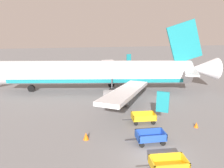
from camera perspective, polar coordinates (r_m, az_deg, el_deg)
name	(u,v)px	position (r m, az deg, el deg)	size (l,w,h in m)	color
ground_plane	(156,159)	(16.98, 12.37, -19.90)	(220.00, 220.00, 0.00)	slate
airplane	(102,73)	(32.43, -2.71, 3.15)	(37.51, 30.29, 11.34)	silver
baggage_cart_second_in_row	(168,165)	(15.55, 15.53, -21.05)	(3.60, 1.63, 1.07)	gold
baggage_cart_third_in_row	(150,137)	(18.58, 10.75, -14.37)	(3.59, 1.55, 1.07)	#234CB2
baggage_cart_fourth_in_row	(143,117)	(22.18, 8.81, -9.27)	(3.61, 1.64, 1.07)	gold
traffic_cone_near_plane	(196,125)	(22.75, 22.61, -10.56)	(0.42, 0.42, 0.55)	orange
traffic_cone_mid_apron	(86,136)	(19.06, -7.31, -14.32)	(0.51, 0.51, 0.67)	orange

